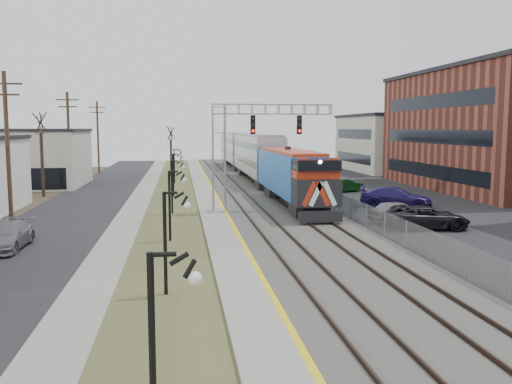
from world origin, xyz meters
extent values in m
cube|color=black|center=(-11.50, 35.00, 0.02)|extent=(7.00, 120.00, 0.04)
cube|color=gray|center=(-7.00, 35.00, 0.04)|extent=(2.00, 120.00, 0.08)
cube|color=#474F2A|center=(-4.00, 35.00, 0.03)|extent=(4.00, 120.00, 0.06)
cube|color=gray|center=(-1.00, 35.00, 0.12)|extent=(2.00, 120.00, 0.24)
cube|color=#595651|center=(4.00, 35.00, 0.10)|extent=(8.00, 120.00, 0.20)
cube|color=black|center=(16.00, 35.00, 0.02)|extent=(16.00, 120.00, 0.04)
cube|color=gold|center=(-0.12, 35.00, 0.24)|extent=(0.24, 120.00, 0.01)
cube|color=#2D2119|center=(1.25, 35.00, 0.28)|extent=(0.08, 120.00, 0.15)
cube|color=#2D2119|center=(2.75, 35.00, 0.28)|extent=(0.08, 120.00, 0.15)
cube|color=#2D2119|center=(4.75, 35.00, 0.28)|extent=(0.08, 120.00, 0.15)
cube|color=#2D2119|center=(6.25, 35.00, 0.28)|extent=(0.08, 120.00, 0.15)
cube|color=#1454A9|center=(5.50, 29.79, 2.47)|extent=(3.00, 17.00, 4.25)
cube|color=black|center=(5.50, 21.09, 0.70)|extent=(2.80, 0.50, 0.70)
cube|color=#A6A8B1|center=(5.50, 50.09, 3.01)|extent=(3.00, 22.00, 5.33)
cube|color=#A6A8B1|center=(5.50, 72.89, 3.01)|extent=(3.00, 22.00, 5.33)
cube|color=gray|center=(-0.50, 28.00, 4.00)|extent=(1.00, 1.00, 8.00)
cube|color=gray|center=(3.50, 28.00, 7.75)|extent=(9.00, 0.80, 0.80)
cube|color=black|center=(2.00, 27.55, 6.60)|extent=(0.35, 0.25, 1.40)
cube|color=black|center=(5.50, 27.55, 6.60)|extent=(0.35, 0.25, 1.40)
cylinder|color=black|center=(-4.00, -2.00, 2.00)|extent=(0.14, 0.14, 4.00)
cylinder|color=black|center=(-4.00, 8.00, 2.00)|extent=(0.14, 0.14, 4.00)
cylinder|color=black|center=(-4.00, 18.00, 2.00)|extent=(0.14, 0.14, 4.00)
cylinder|color=black|center=(-4.00, 28.00, 2.00)|extent=(0.14, 0.14, 4.00)
cylinder|color=black|center=(-4.00, 38.00, 2.00)|extent=(0.14, 0.14, 4.00)
cylinder|color=black|center=(-4.00, 50.00, 2.00)|extent=(0.14, 0.14, 4.00)
cylinder|color=#4C3823|center=(-14.50, 25.00, 5.00)|extent=(0.28, 0.28, 10.00)
cylinder|color=#4C3823|center=(-14.50, 45.00, 5.00)|extent=(0.28, 0.28, 10.00)
cylinder|color=#4C3823|center=(-14.50, 65.00, 5.00)|extent=(0.28, 0.28, 10.00)
cube|color=gray|center=(8.20, 35.00, 0.80)|extent=(0.04, 120.00, 1.60)
cube|color=#BBB4A3|center=(-21.00, 50.00, 3.00)|extent=(14.00, 12.00, 6.00)
cube|color=brown|center=(30.00, 40.00, 6.00)|extent=(16.00, 26.00, 12.00)
cube|color=#BBB4A3|center=(30.00, 65.00, 4.00)|extent=(16.00, 18.00, 8.00)
cylinder|color=#382D23|center=(-16.00, 40.00, 2.97)|extent=(0.30, 0.30, 5.95)
cylinder|color=#382D23|center=(-4.50, 60.00, 2.45)|extent=(0.30, 0.30, 4.90)
imported|color=black|center=(11.93, 19.46, 0.73)|extent=(5.47, 2.97, 1.46)
imported|color=#221855|center=(13.66, 28.57, 0.82)|extent=(6.12, 4.36, 1.64)
imported|color=slate|center=(11.13, 22.21, 0.72)|extent=(4.53, 2.89, 1.44)
imported|color=#0B3712|center=(12.73, 39.34, 0.67)|extent=(4.28, 2.84, 1.33)
imported|color=slate|center=(-12.47, 17.13, 0.70)|extent=(2.05, 4.87, 1.40)
camera|label=1|loc=(-3.41, -12.29, 6.35)|focal=38.00mm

